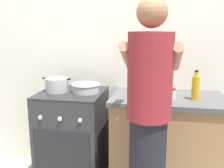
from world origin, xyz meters
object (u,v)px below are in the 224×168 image
at_px(stove_range, 73,136).
at_px(mixing_bowl, 86,87).
at_px(pot, 57,85).
at_px(spice_bottle, 173,94).
at_px(person, 148,123).
at_px(utensil_crock, 142,81).
at_px(oil_bottle, 195,87).

relative_size(stove_range, mixing_bowl, 3.32).
height_order(pot, spice_bottle, pot).
bearing_deg(pot, mixing_bowl, 4.86).
height_order(pot, person, person).
distance_m(mixing_bowl, utensil_crock, 0.54).
distance_m(utensil_crock, oil_bottle, 0.52).
xyz_separation_m(pot, person, (0.90, -0.57, -0.11)).
height_order(pot, oil_bottle, oil_bottle).
distance_m(pot, utensil_crock, 0.82).
distance_m(stove_range, spice_bottle, 1.07).
bearing_deg(mixing_bowl, pot, -175.14).
bearing_deg(person, mixing_bowl, 136.27).
bearing_deg(utensil_crock, pot, -167.02).
height_order(utensil_crock, person, person).
relative_size(pot, spice_bottle, 2.89).
relative_size(stove_range, spice_bottle, 9.26).
bearing_deg(utensil_crock, stove_range, -165.29).
xyz_separation_m(utensil_crock, person, (0.11, -0.76, -0.14)).
relative_size(mixing_bowl, utensil_crock, 0.85).
height_order(stove_range, spice_bottle, spice_bottle).
xyz_separation_m(mixing_bowl, oil_bottle, (0.98, -0.07, 0.06)).
distance_m(stove_range, utensil_crock, 0.87).
height_order(mixing_bowl, oil_bottle, oil_bottle).
bearing_deg(person, spice_bottle, 70.66).
height_order(mixing_bowl, utensil_crock, utensil_crock).
distance_m(oil_bottle, person, 0.65).
bearing_deg(pot, spice_bottle, -3.48).
bearing_deg(mixing_bowl, stove_range, -174.91).
height_order(pot, mixing_bowl, pot).
bearing_deg(oil_bottle, utensil_crock, 153.72).
bearing_deg(pot, oil_bottle, -2.19).
bearing_deg(pot, person, -32.38).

